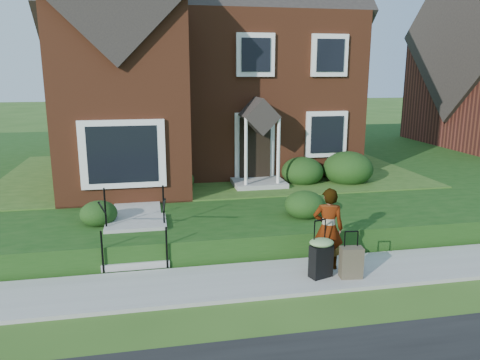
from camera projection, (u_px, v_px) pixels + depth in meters
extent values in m
plane|color=#2D5119|center=(262.00, 281.00, 9.41)|extent=(120.00, 120.00, 0.00)
cube|color=#9E9B93|center=(262.00, 279.00, 9.41)|extent=(60.00, 1.60, 0.08)
cube|color=#173E11|center=(292.00, 160.00, 20.51)|extent=(44.00, 20.00, 0.60)
cube|color=#9E9B93|center=(138.00, 194.00, 13.58)|extent=(1.20, 6.00, 0.06)
cube|color=brown|center=(202.00, 93.00, 18.21)|extent=(10.00, 8.00, 5.40)
cube|color=brown|center=(122.00, 101.00, 13.10)|extent=(3.60, 2.40, 5.40)
cube|color=white|center=(123.00, 154.00, 12.30)|extent=(2.20, 0.30, 1.80)
cube|color=black|center=(255.00, 150.00, 14.94)|extent=(1.00, 0.12, 2.10)
cube|color=black|center=(326.00, 134.00, 15.30)|extent=(1.40, 0.10, 1.50)
cube|color=#9E9B93|center=(136.00, 264.00, 9.86)|extent=(1.40, 0.30, 0.15)
cube|color=#9E9B93|center=(136.00, 252.00, 10.12)|extent=(1.40, 0.30, 0.15)
cube|color=#9E9B93|center=(136.00, 241.00, 10.37)|extent=(1.40, 0.30, 0.15)
cube|color=#9E9B93|center=(136.00, 230.00, 10.62)|extent=(1.40, 0.30, 0.15)
cube|color=#9E9B93|center=(136.00, 222.00, 11.15)|extent=(1.40, 0.80, 0.15)
cylinder|color=black|center=(102.00, 252.00, 9.51)|extent=(0.04, 0.04, 0.90)
cylinder|color=black|center=(105.00, 207.00, 10.52)|extent=(0.04, 0.04, 0.90)
cylinder|color=black|center=(167.00, 248.00, 9.76)|extent=(0.04, 0.04, 0.90)
cylinder|color=black|center=(164.00, 204.00, 10.77)|extent=(0.04, 0.04, 0.90)
ellipsoid|color=black|center=(85.00, 180.00, 13.53)|extent=(1.27, 1.27, 0.89)
ellipsoid|color=black|center=(178.00, 178.00, 14.26)|extent=(0.98, 0.98, 0.68)
ellipsoid|color=black|center=(302.00, 169.00, 15.00)|extent=(1.34, 1.34, 0.94)
ellipsoid|color=black|center=(348.00, 165.00, 15.08)|extent=(1.60, 1.60, 1.12)
ellipsoid|color=black|center=(99.00, 211.00, 11.01)|extent=(0.87, 0.87, 0.61)
ellipsoid|color=black|center=(305.00, 202.00, 11.59)|extent=(1.01, 1.01, 0.71)
imported|color=#999999|center=(328.00, 228.00, 9.68)|extent=(0.73, 0.60, 1.73)
cube|color=black|center=(321.00, 261.00, 9.35)|extent=(0.50, 0.37, 0.67)
cylinder|color=black|center=(323.00, 221.00, 9.16)|extent=(0.26, 0.11, 0.03)
cylinder|color=black|center=(316.00, 234.00, 9.19)|extent=(0.02, 0.02, 0.50)
cylinder|color=black|center=(328.00, 233.00, 9.24)|extent=(0.02, 0.02, 0.50)
cylinder|color=black|center=(313.00, 276.00, 9.39)|extent=(0.06, 0.07, 0.06)
cylinder|color=black|center=(328.00, 275.00, 9.45)|extent=(0.06, 0.07, 0.06)
ellipsoid|color=#739D59|center=(322.00, 242.00, 9.26)|extent=(0.59, 0.54, 0.16)
cube|color=#4C4433|center=(351.00, 262.00, 9.33)|extent=(0.47, 0.29, 0.64)
cylinder|color=black|center=(353.00, 233.00, 9.18)|extent=(0.27, 0.06, 0.03)
cylinder|color=black|center=(346.00, 241.00, 9.19)|extent=(0.02, 0.02, 0.31)
cylinder|color=black|center=(359.00, 240.00, 9.24)|extent=(0.02, 0.02, 0.31)
cylinder|color=black|center=(343.00, 276.00, 9.36)|extent=(0.05, 0.06, 0.06)
cylinder|color=black|center=(358.00, 275.00, 9.42)|extent=(0.05, 0.06, 0.06)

